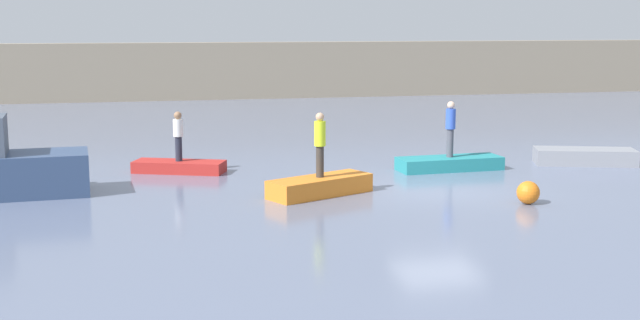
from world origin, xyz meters
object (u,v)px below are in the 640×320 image
at_px(rowboat_orange, 320,186).
at_px(person_white_shirt, 178,133).
at_px(rowboat_red, 179,167).
at_px(rowboat_grey, 585,157).
at_px(person_hiviz_shirt, 320,141).
at_px(mooring_buoy, 528,193).
at_px(rowboat_teal, 449,163).
at_px(person_blue_shirt, 450,126).

relative_size(rowboat_orange, person_white_shirt, 1.91).
xyz_separation_m(rowboat_red, rowboat_grey, (13.63, -1.45, 0.08)).
relative_size(person_white_shirt, person_hiviz_shirt, 0.88).
relative_size(rowboat_grey, mooring_buoy, 5.38).
relative_size(person_hiviz_shirt, mooring_buoy, 2.94).
bearing_deg(person_white_shirt, rowboat_orange, -50.51).
bearing_deg(person_hiviz_shirt, person_white_shirt, 129.49).
distance_m(rowboat_teal, person_blue_shirt, 1.25).
xyz_separation_m(rowboat_grey, person_white_shirt, (-13.63, 1.45, 1.00)).
distance_m(rowboat_grey, person_hiviz_shirt, 10.48).
bearing_deg(rowboat_grey, rowboat_teal, -161.50).
bearing_deg(rowboat_orange, person_blue_shirt, 4.86).
bearing_deg(rowboat_teal, person_blue_shirt, -119.82).
distance_m(rowboat_grey, person_white_shirt, 13.75).
bearing_deg(rowboat_grey, rowboat_red, -167.91).
distance_m(rowboat_orange, mooring_buoy, 5.70).
distance_m(rowboat_orange, person_hiviz_shirt, 1.28).
bearing_deg(person_white_shirt, mooring_buoy, -37.29).
height_order(rowboat_red, person_hiviz_shirt, person_hiviz_shirt).
distance_m(rowboat_teal, rowboat_grey, 4.92).
distance_m(rowboat_red, rowboat_grey, 13.71).
xyz_separation_m(rowboat_grey, person_blue_shirt, (-4.92, -0.03, 1.19)).
xyz_separation_m(rowboat_red, person_blue_shirt, (8.72, -1.48, 1.27)).
bearing_deg(person_hiviz_shirt, rowboat_grey, 16.87).
relative_size(rowboat_grey, person_blue_shirt, 1.82).
relative_size(person_hiviz_shirt, person_blue_shirt, 0.99).
bearing_deg(rowboat_orange, person_white_shirt, 103.67).
height_order(person_white_shirt, person_hiviz_shirt, person_hiviz_shirt).
distance_m(rowboat_red, mooring_buoy, 11.18).
bearing_deg(rowboat_grey, person_white_shirt, -167.91).
height_order(rowboat_red, person_blue_shirt, person_blue_shirt).
xyz_separation_m(rowboat_red, person_white_shirt, (-0.00, 0.00, 1.08)).
distance_m(person_white_shirt, mooring_buoy, 11.22).
height_order(rowboat_red, mooring_buoy, mooring_buoy).
distance_m(rowboat_grey, mooring_buoy, 7.13).
height_order(rowboat_orange, person_blue_shirt, person_blue_shirt).
distance_m(person_white_shirt, person_hiviz_shirt, 5.80).
bearing_deg(rowboat_grey, rowboat_orange, -144.97).
bearing_deg(rowboat_red, person_hiviz_shirt, -28.98).
bearing_deg(person_blue_shirt, rowboat_teal, 63.43).
bearing_deg(rowboat_red, rowboat_orange, -28.98).
height_order(rowboat_orange, rowboat_grey, rowboat_grey).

